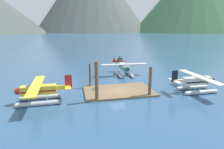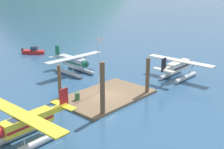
# 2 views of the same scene
# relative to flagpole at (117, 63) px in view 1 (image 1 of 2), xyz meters

# --- Properties ---
(ground_plane) EXTENTS (1200.00, 1200.00, 0.00)m
(ground_plane) POSITION_rel_flagpole_xyz_m (0.02, -1.26, -4.62)
(ground_plane) COLOR #2D5175
(dock_platform) EXTENTS (11.42, 7.29, 0.30)m
(dock_platform) POSITION_rel_flagpole_xyz_m (0.02, -1.26, -4.47)
(dock_platform) COLOR brown
(dock_platform) RESTS_ON ground
(piling_near_left) EXTENTS (0.52, 0.52, 5.93)m
(piling_near_left) POSITION_rel_flagpole_xyz_m (-4.07, -4.59, -1.66)
(piling_near_left) COLOR brown
(piling_near_left) RESTS_ON ground
(piling_near_right) EXTENTS (0.49, 0.49, 4.76)m
(piling_near_right) POSITION_rel_flagpole_xyz_m (4.23, -4.40, -2.24)
(piling_near_right) COLOR brown
(piling_near_right) RESTS_ON ground
(piling_far_left) EXTENTS (0.41, 0.41, 4.36)m
(piling_far_left) POSITION_rel_flagpole_xyz_m (-4.36, 2.25, -2.44)
(piling_far_left) COLOR brown
(piling_far_left) RESTS_ON ground
(flagpole) EXTENTS (0.95, 0.10, 7.07)m
(flagpole) POSITION_rel_flagpole_xyz_m (0.00, 0.00, 0.00)
(flagpole) COLOR silver
(flagpole) RESTS_ON dock_platform
(fuel_drum) EXTENTS (0.62, 0.62, 0.88)m
(fuel_drum) POSITION_rel_flagpole_xyz_m (-3.42, 0.22, -3.88)
(fuel_drum) COLOR #33663D
(fuel_drum) RESTS_ON dock_platform
(seaplane_cream_stbd_aft) EXTENTS (7.98, 10.40, 3.84)m
(seaplane_cream_stbd_aft) POSITION_rel_flagpole_xyz_m (12.84, -3.91, -3.05)
(seaplane_cream_stbd_aft) COLOR #B7BABF
(seaplane_cream_stbd_aft) RESTS_ON ground
(seaplane_silver_bow_right) EXTENTS (10.42, 7.98, 3.84)m
(seaplane_silver_bow_right) POSITION_rel_flagpole_xyz_m (3.93, 9.42, -3.05)
(seaplane_silver_bow_right) COLOR #B7BABF
(seaplane_silver_bow_right) RESTS_ON ground
(seaplane_yellow_port_aft) EXTENTS (7.98, 10.44, 3.84)m
(seaplane_yellow_port_aft) POSITION_rel_flagpole_xyz_m (-12.23, -3.36, -3.05)
(seaplane_yellow_port_aft) COLOR #B7BABF
(seaplane_yellow_port_aft) RESTS_ON ground
(boat_red_open_north) EXTENTS (3.54, 4.34, 1.50)m
(boat_red_open_north) POSITION_rel_flagpole_xyz_m (7.12, 25.72, -4.14)
(boat_red_open_north) COLOR #B2231E
(boat_red_open_north) RESTS_ON ground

